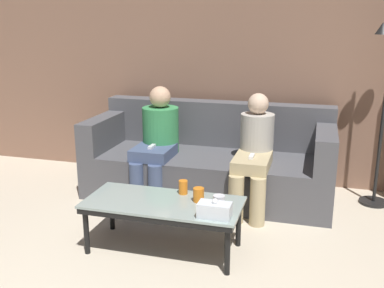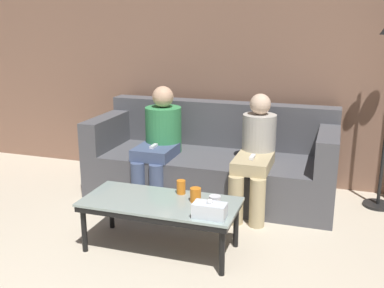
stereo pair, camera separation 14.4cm
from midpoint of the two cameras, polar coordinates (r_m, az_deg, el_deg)
The scene contains 9 objects.
wall_back at distance 4.69m, azimuth 3.07°, elevation 11.19°, with size 12.00×0.06×2.60m.
couch at distance 4.37m, azimuth 1.34°, elevation -2.30°, with size 2.31×0.91×0.86m.
coffee_table at distance 3.29m, azimuth -4.93°, elevation -7.91°, with size 1.14×0.52×0.38m.
cup_near_left at distance 3.11m, azimuth 2.09°, elevation -7.46°, with size 0.08×0.08×0.10m.
cup_near_right at distance 3.24m, azimuth -0.44°, elevation -6.48°, with size 0.08×0.08×0.10m.
cup_far_center at distance 3.38m, azimuth -2.36°, elevation -5.51°, with size 0.07×0.07×0.10m.
tissue_box at distance 2.99m, azimuth 1.50°, elevation -8.38°, with size 0.22×0.12×0.13m.
seated_person_left_end at distance 4.24m, azimuth -5.40°, elevation 0.64°, with size 0.35×0.65×1.05m.
seated_person_mid_left at distance 3.98m, azimuth 6.89°, elevation -0.80°, with size 0.31×0.71×1.02m.
Camera 1 is at (0.97, -1.06, 1.64)m, focal length 42.00 mm.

